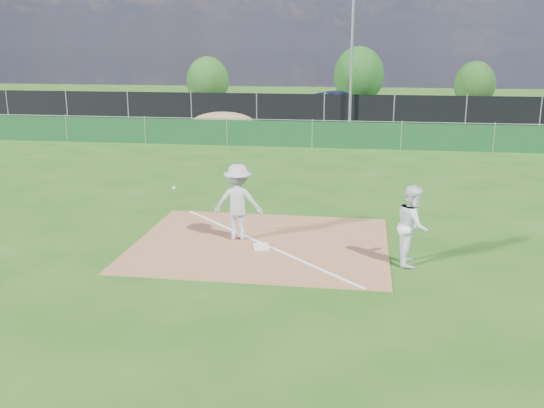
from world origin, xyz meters
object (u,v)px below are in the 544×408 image
(first_base, at_px, (261,247))
(car_mid, at_px, (338,105))
(car_right, at_px, (389,107))
(tree_right, at_px, (475,85))
(car_left, at_px, (247,104))
(light_pole, at_px, (352,55))
(tree_mid, at_px, (359,75))
(play_at_first, at_px, (238,202))
(tree_left, at_px, (208,81))
(runner, at_px, (412,225))

(first_base, height_order, car_mid, car_mid)
(car_right, relative_size, tree_right, 1.21)
(first_base, distance_m, car_left, 27.49)
(car_left, distance_m, car_right, 9.43)
(light_pole, height_order, car_mid, light_pole)
(light_pole, relative_size, car_mid, 1.61)
(first_base, distance_m, tree_mid, 33.96)
(tree_right, bearing_deg, play_at_first, -108.42)
(light_pole, relative_size, first_base, 23.02)
(car_right, xyz_separation_m, tree_left, (-13.23, 3.82, 1.30))
(car_left, relative_size, car_right, 0.99)
(first_base, distance_m, car_mid, 26.08)
(first_base, bearing_deg, play_at_first, 137.75)
(car_mid, bearing_deg, car_right, -41.54)
(light_pole, height_order, tree_mid, light_pole)
(tree_left, bearing_deg, tree_right, 3.88)
(car_mid, bearing_deg, play_at_first, -160.58)
(car_mid, bearing_deg, tree_mid, 14.04)
(first_base, distance_m, play_at_first, 1.26)
(light_pole, bearing_deg, car_left, 145.19)
(first_base, height_order, play_at_first, play_at_first)
(light_pole, relative_size, tree_left, 2.15)
(first_base, xyz_separation_m, runner, (3.38, -0.48, 0.82))
(light_pole, xyz_separation_m, tree_left, (-10.81, 9.43, -2.08))
(light_pole, relative_size, runner, 4.57)
(car_right, bearing_deg, runner, -173.82)
(runner, xyz_separation_m, tree_left, (-12.75, 31.96, 1.04))
(tree_left, height_order, tree_mid, tree_mid)
(tree_left, bearing_deg, light_pole, -41.09)
(runner, xyz_separation_m, tree_mid, (-1.65, 34.32, 1.42))
(first_base, distance_m, runner, 3.51)
(runner, distance_m, tree_right, 33.96)
(runner, bearing_deg, tree_mid, 4.57)
(light_pole, bearing_deg, play_at_first, -95.61)
(car_left, xyz_separation_m, tree_left, (-3.83, 4.57, 1.20))
(car_right, xyz_separation_m, tree_right, (6.20, 5.14, 1.16))
(first_base, relative_size, runner, 0.20)
(car_left, height_order, tree_right, tree_right)
(play_at_first, xyz_separation_m, tree_right, (10.72, 32.20, 0.82))
(first_base, height_order, tree_left, tree_left)
(runner, bearing_deg, first_base, 83.76)
(play_at_first, relative_size, tree_right, 0.63)
(light_pole, distance_m, tree_left, 14.50)
(car_right, distance_m, tree_right, 8.14)
(tree_mid, bearing_deg, tree_right, -7.11)
(light_pole, relative_size, play_at_first, 3.66)
(car_left, relative_size, tree_mid, 0.92)
(runner, relative_size, tree_right, 0.51)
(first_base, height_order, car_left, car_left)
(car_mid, xyz_separation_m, tree_right, (9.45, 6.74, 0.94))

